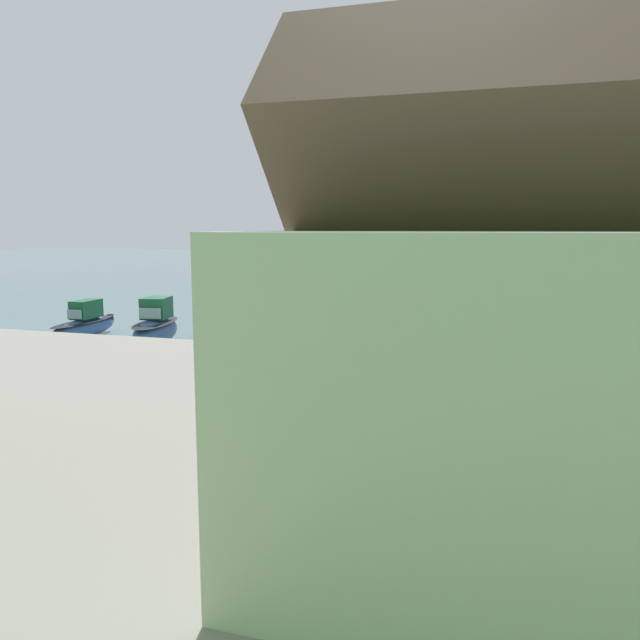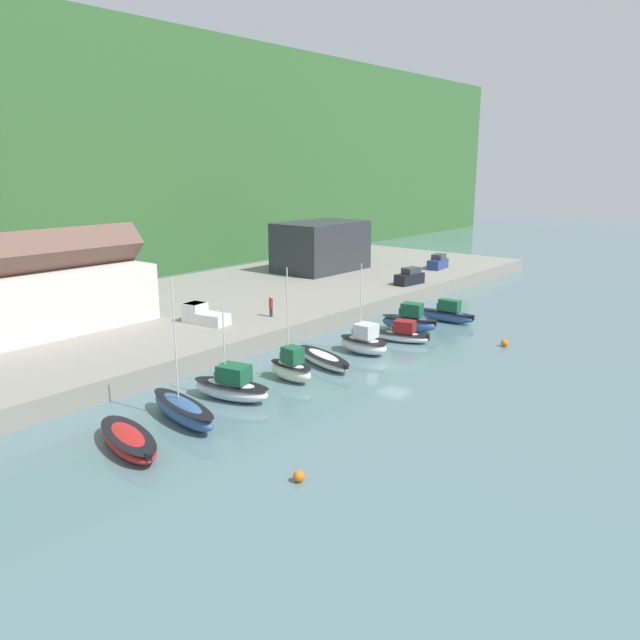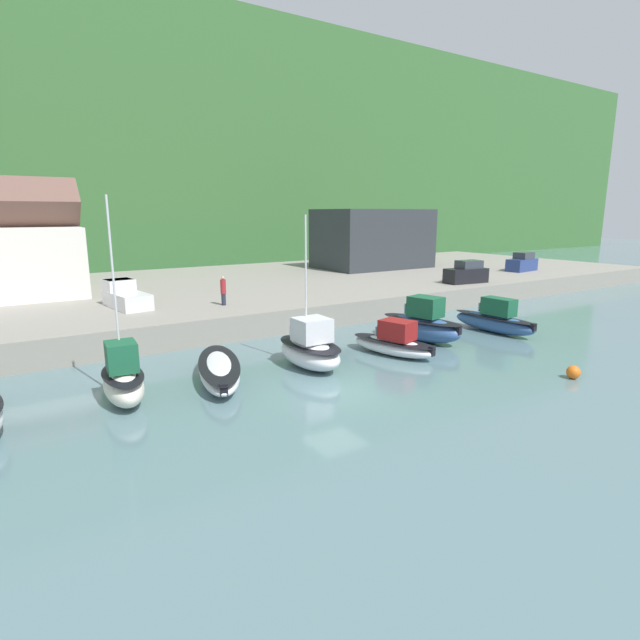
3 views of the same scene
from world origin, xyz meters
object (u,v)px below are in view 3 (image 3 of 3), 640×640
at_px(moored_boat_5, 310,349).
at_px(moored_boat_6, 394,342).
at_px(person_on_quay, 223,290).
at_px(moored_boat_3, 123,379).
at_px(parked_car_2, 466,273).
at_px(moored_boat_4, 219,370).
at_px(pickup_truck_0, 124,295).
at_px(moored_boat_8, 495,320).
at_px(mooring_buoy_1, 573,372).
at_px(parked_car_1, 522,263).
at_px(moored_boat_7, 422,324).

distance_m(moored_boat_5, moored_boat_6, 5.59).
height_order(moored_boat_5, moored_boat_6, moored_boat_5).
distance_m(moored_boat_6, person_on_quay, 13.62).
relative_size(moored_boat_3, moored_boat_5, 1.10).
height_order(moored_boat_6, person_on_quay, person_on_quay).
bearing_deg(parked_car_2, moored_boat_4, 114.59).
bearing_deg(person_on_quay, pickup_truck_0, 151.92).
distance_m(moored_boat_6, moored_boat_8, 9.90).
xyz_separation_m(moored_boat_3, parked_car_2, (33.79, 9.90, 1.59)).
height_order(moored_boat_8, mooring_buoy_1, moored_boat_8).
bearing_deg(moored_boat_5, pickup_truck_0, 114.51).
xyz_separation_m(moored_boat_3, parked_car_1, (47.19, 13.29, 1.59)).
distance_m(pickup_truck_0, person_on_quay, 7.04).
bearing_deg(parked_car_1, moored_boat_5, 102.23).
relative_size(parked_car_1, person_on_quay, 2.06).
bearing_deg(parked_car_1, moored_boat_6, 106.29).
xyz_separation_m(moored_boat_6, pickup_truck_0, (-12.06, 15.43, 1.81)).
height_order(moored_boat_3, mooring_buoy_1, moored_boat_3).
bearing_deg(moored_boat_5, moored_boat_8, 0.23).
relative_size(moored_boat_3, moored_boat_7, 1.46).
xyz_separation_m(pickup_truck_0, person_on_quay, (6.21, -3.31, 0.28)).
bearing_deg(person_on_quay, moored_boat_5, -88.44).
bearing_deg(moored_boat_8, mooring_buoy_1, -121.92).
bearing_deg(person_on_quay, moored_boat_8, -36.44).
bearing_deg(moored_boat_4, mooring_buoy_1, -13.90).
bearing_deg(person_on_quay, parked_car_1, 2.90).
height_order(parked_car_1, pickup_truck_0, parked_car_1).
distance_m(moored_boat_7, parked_car_2, 17.35).
height_order(moored_boat_6, pickup_truck_0, pickup_truck_0).
relative_size(moored_boat_5, person_on_quay, 3.88).
bearing_deg(moored_boat_5, parked_car_1, 20.44).
bearing_deg(moored_boat_5, parked_car_2, 23.38).
bearing_deg(parked_car_2, moored_boat_3, 113.08).
distance_m(moored_boat_7, moored_boat_8, 6.21).
bearing_deg(mooring_buoy_1, moored_boat_4, 147.77).
relative_size(moored_boat_5, moored_boat_8, 1.24).
bearing_deg(parked_car_2, moored_boat_6, 126.73).
relative_size(moored_boat_4, moored_boat_5, 0.93).
height_order(moored_boat_3, parked_car_1, moored_boat_3).
height_order(moored_boat_4, moored_boat_6, moored_boat_6).
relative_size(pickup_truck_0, person_on_quay, 2.32).
height_order(moored_boat_3, pickup_truck_0, moored_boat_3).
xyz_separation_m(moored_boat_3, person_on_quay, (9.48, 11.38, 1.78)).
bearing_deg(parked_car_1, moored_boat_7, 106.50).
bearing_deg(moored_boat_6, moored_boat_3, 161.70).
distance_m(moored_boat_4, moored_boat_6, 10.67).
bearing_deg(moored_boat_4, parked_car_1, 35.03).
relative_size(moored_boat_3, parked_car_2, 2.09).
bearing_deg(parked_car_1, pickup_truck_0, 80.69).
distance_m(moored_boat_7, parked_car_1, 30.78).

